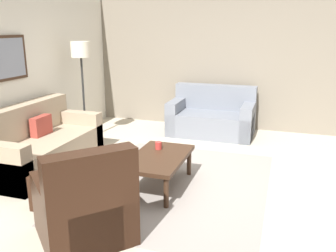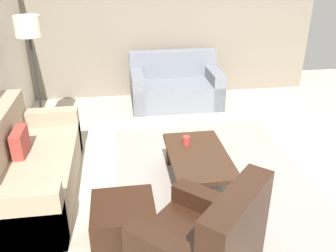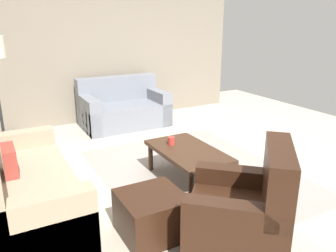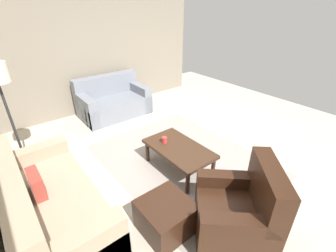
{
  "view_description": "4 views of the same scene",
  "coord_description": "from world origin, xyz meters",
  "px_view_note": "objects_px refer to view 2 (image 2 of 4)",
  "views": [
    {
      "loc": [
        -4.07,
        -1.21,
        1.95
      ],
      "look_at": [
        0.13,
        0.16,
        0.73
      ],
      "focal_mm": 38.61,
      "sensor_mm": 36.0,
      "label": 1
    },
    {
      "loc": [
        -3.43,
        1.03,
        2.36
      ],
      "look_at": [
        -0.01,
        0.52,
        0.72
      ],
      "focal_mm": 38.1,
      "sensor_mm": 36.0,
      "label": 2
    },
    {
      "loc": [
        -3.28,
        2.2,
        1.89
      ],
      "look_at": [
        -0.18,
        0.5,
        0.77
      ],
      "focal_mm": 35.83,
      "sensor_mm": 36.0,
      "label": 3
    },
    {
      "loc": [
        -2.35,
        2.2,
        2.39
      ],
      "look_at": [
        -0.13,
        0.42,
        0.86
      ],
      "focal_mm": 24.87,
      "sensor_mm": 36.0,
      "label": 4
    }
  ],
  "objects_px": {
    "couch_loveseat": "(175,87)",
    "cup": "(186,140)",
    "ottoman": "(124,223)",
    "coffee_table": "(198,158)",
    "lamp_standing": "(30,40)",
    "couch_main": "(22,170)"
  },
  "relations": [
    {
      "from": "couch_loveseat",
      "to": "cup",
      "type": "xyz_separation_m",
      "value": [
        -2.32,
        0.25,
        0.16
      ]
    },
    {
      "from": "couch_loveseat",
      "to": "coffee_table",
      "type": "xyz_separation_m",
      "value": [
        -2.56,
        0.16,
        0.06
      ]
    },
    {
      "from": "coffee_table",
      "to": "lamp_standing",
      "type": "distance_m",
      "value": 2.61
    },
    {
      "from": "couch_main",
      "to": "ottoman",
      "type": "distance_m",
      "value": 1.38
    },
    {
      "from": "ottoman",
      "to": "cup",
      "type": "relative_size",
      "value": 5.72
    },
    {
      "from": "cup",
      "to": "lamp_standing",
      "type": "xyz_separation_m",
      "value": [
        1.21,
        1.81,
        0.95
      ]
    },
    {
      "from": "couch_loveseat",
      "to": "ottoman",
      "type": "distance_m",
      "value": 3.47
    },
    {
      "from": "couch_main",
      "to": "ottoman",
      "type": "xyz_separation_m",
      "value": [
        -0.89,
        -1.05,
        -0.1
      ]
    },
    {
      "from": "couch_loveseat",
      "to": "coffee_table",
      "type": "distance_m",
      "value": 2.57
    },
    {
      "from": "couch_loveseat",
      "to": "ottoman",
      "type": "xyz_separation_m",
      "value": [
        -3.32,
        1.01,
        -0.1
      ]
    },
    {
      "from": "ottoman",
      "to": "cup",
      "type": "distance_m",
      "value": 1.28
    },
    {
      "from": "couch_loveseat",
      "to": "coffee_table",
      "type": "height_order",
      "value": "couch_loveseat"
    },
    {
      "from": "ottoman",
      "to": "coffee_table",
      "type": "xyz_separation_m",
      "value": [
        0.76,
        -0.85,
        0.16
      ]
    },
    {
      "from": "couch_loveseat",
      "to": "lamp_standing",
      "type": "relative_size",
      "value": 0.89
    },
    {
      "from": "couch_main",
      "to": "ottoman",
      "type": "height_order",
      "value": "couch_main"
    },
    {
      "from": "ottoman",
      "to": "lamp_standing",
      "type": "relative_size",
      "value": 0.33
    },
    {
      "from": "couch_main",
      "to": "couch_loveseat",
      "type": "height_order",
      "value": "same"
    },
    {
      "from": "ottoman",
      "to": "lamp_standing",
      "type": "height_order",
      "value": "lamp_standing"
    },
    {
      "from": "couch_loveseat",
      "to": "cup",
      "type": "distance_m",
      "value": 2.34
    },
    {
      "from": "couch_loveseat",
      "to": "lamp_standing",
      "type": "xyz_separation_m",
      "value": [
        -1.11,
        2.06,
        1.11
      ]
    },
    {
      "from": "couch_loveseat",
      "to": "coffee_table",
      "type": "bearing_deg",
      "value": 176.39
    },
    {
      "from": "coffee_table",
      "to": "lamp_standing",
      "type": "bearing_deg",
      "value": 52.49
    }
  ]
}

